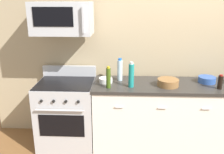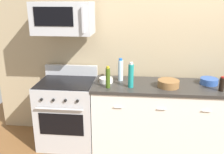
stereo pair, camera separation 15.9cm
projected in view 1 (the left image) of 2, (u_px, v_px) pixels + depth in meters
ground_plane at (174, 145)px, 3.48m from camera, size 6.43×6.43×0.00m
back_wall at (176, 46)px, 3.46m from camera, size 5.36×0.10×2.70m
counter_unit at (177, 116)px, 3.34m from camera, size 2.27×0.66×0.92m
range_oven at (67, 113)px, 3.41m from camera, size 0.76×0.69×1.07m
microwave at (62, 18)px, 3.05m from camera, size 0.74×0.44×0.40m
bottle_sparkling_teal at (131, 75)px, 3.06m from camera, size 0.07×0.07×0.33m
bottle_water_clear at (120, 70)px, 3.31m from camera, size 0.07×0.07×0.31m
bottle_soy_sauce_dark at (220, 82)px, 3.01m from camera, size 0.06×0.06×0.18m
bottle_olive_oil at (108, 78)px, 3.03m from camera, size 0.06×0.06×0.28m
bowl_blue_mixing at (207, 79)px, 3.26m from camera, size 0.23×0.23×0.08m
bowl_wooden_salad at (168, 82)px, 3.12m from camera, size 0.27×0.27×0.09m
bowl_white_ceramic at (106, 80)px, 3.26m from camera, size 0.18×0.18×0.06m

